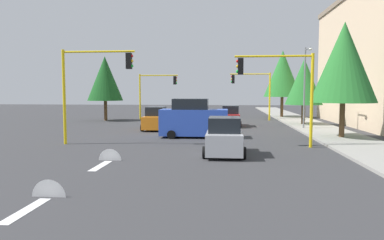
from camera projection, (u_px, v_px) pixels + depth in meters
ground_plane at (193, 134)px, 27.83m from camera, size 120.00×120.00×0.00m
sidewalk_kerb at (316, 128)px, 31.83m from camera, size 80.00×4.00×0.15m
lane_arrow_near at (106, 162)px, 16.68m from camera, size 2.40×1.10×1.10m
lane_arrow_mid at (40, 202)px, 10.72m from camera, size 2.40×1.10×1.10m
traffic_signal_far_right at (156, 87)px, 41.95m from camera, size 0.36×4.59×5.30m
traffic_signal_far_left at (253, 87)px, 40.91m from camera, size 0.36×4.59×5.41m
traffic_signal_near_right at (91, 78)px, 22.07m from camera, size 0.36×4.59×5.86m
traffic_signal_near_left at (280, 81)px, 21.05m from camera, size 0.36×4.59×5.49m
street_lamp_curbside at (306, 79)px, 30.23m from camera, size 2.15×0.28×7.00m
tree_roadside_near at (344, 63)px, 24.47m from camera, size 4.37×4.37×8.00m
tree_roadside_far at (282, 74)px, 44.40m from camera, size 4.54×4.54×8.32m
tree_roadside_mid at (304, 82)px, 34.52m from camera, size 3.55×3.55×6.45m
tree_opposite_side at (105, 79)px, 40.38m from camera, size 3.96×3.96×7.22m
delivery_van_blue at (193, 120)px, 25.73m from camera, size 2.22×4.80×2.77m
car_silver at (224, 138)px, 18.67m from camera, size 3.86×2.12×1.98m
car_red at (230, 117)px, 33.99m from camera, size 4.18×1.99×1.98m
car_orange at (156, 119)px, 30.82m from camera, size 3.79×2.02×1.98m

